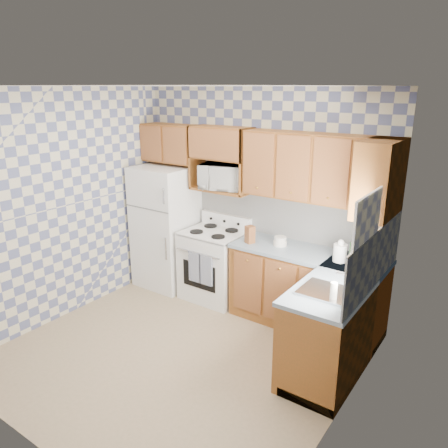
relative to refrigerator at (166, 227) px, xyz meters
The scene contains 29 objects.
floor 1.97m from the refrigerator, 44.43° to the right, with size 3.40×3.40×0.00m, color #8D7957.
back_wall 1.42m from the refrigerator, 15.35° to the left, with size 3.40×0.02×2.70m, color slate.
right_wall 3.27m from the refrigerator, 22.79° to the right, with size 0.02×3.20×2.70m, color slate.
backsplash_back 1.75m from the refrigerator, 11.47° to the left, with size 2.60×0.01×0.56m, color white.
backsplash_right 3.02m from the refrigerator, ahead, with size 0.01×1.60×0.56m, color white.
refrigerator is the anchor object (origin of this frame).
stove_body 0.89m from the refrigerator, ahead, with size 0.76×0.65×0.90m, color white.
cooktop 0.81m from the refrigerator, ahead, with size 0.76×0.65×0.03m, color silver.
backguard 0.87m from the refrigerator, 20.44° to the left, with size 0.76×0.08×0.17m, color white.
dish_towel_left 0.88m from the refrigerator, 22.95° to the right, with size 0.19×0.03×0.39m, color navy.
dish_towel_right 1.03m from the refrigerator, 19.03° to the right, with size 0.19×0.03×0.39m, color navy.
base_cabinets_back 2.14m from the refrigerator, ahead, with size 1.75×0.60×0.88m, color brown.
base_cabinets_right 2.74m from the refrigerator, ahead, with size 0.60×1.60×0.88m, color brown.
countertop_back 2.10m from the refrigerator, ahead, with size 1.77×0.63×0.04m, color gray.
countertop_right 2.71m from the refrigerator, ahead, with size 0.63×1.60×0.04m, color gray.
upper_cabinets_back 2.34m from the refrigerator, ahead, with size 1.75×0.33×0.74m, color brown.
upper_cabinets_fridge 1.15m from the refrigerator, 94.64° to the left, with size 0.82×0.33×0.50m, color brown.
upper_cabinets_right 2.99m from the refrigerator, ahead, with size 0.33×0.70×0.74m, color brown.
microwave_shelf 1.02m from the refrigerator, 12.94° to the left, with size 0.80×0.33×0.03m, color brown.
microwave 1.15m from the refrigerator, 13.75° to the left, with size 0.57×0.39×0.32m, color white.
sink 2.79m from the refrigerator, 16.65° to the right, with size 0.48×0.40×0.03m, color #B7B7BC.
window 3.13m from the refrigerator, 15.12° to the right, with size 0.02×0.66×0.86m, color white.
bottle_0 2.67m from the refrigerator, ahead, with size 0.06×0.06×0.28m, color black.
bottle_1 2.77m from the refrigerator, ahead, with size 0.06×0.06×0.26m, color black.
bottle_2 2.82m from the refrigerator, ahead, with size 0.06×0.06×0.24m, color #523208.
knife_block 1.42m from the refrigerator, ahead, with size 0.09×0.09×0.21m, color brown.
electric_kettle 2.49m from the refrigerator, ahead, with size 0.15×0.15×0.19m, color white.
food_containers 1.75m from the refrigerator, ahead, with size 0.16×0.16×0.11m, color beige, non-canonical shape.
soap_bottle 2.92m from the refrigerator, 18.30° to the right, with size 0.06×0.06×0.17m, color beige.
Camera 1 is at (2.67, -3.01, 2.69)m, focal length 35.00 mm.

